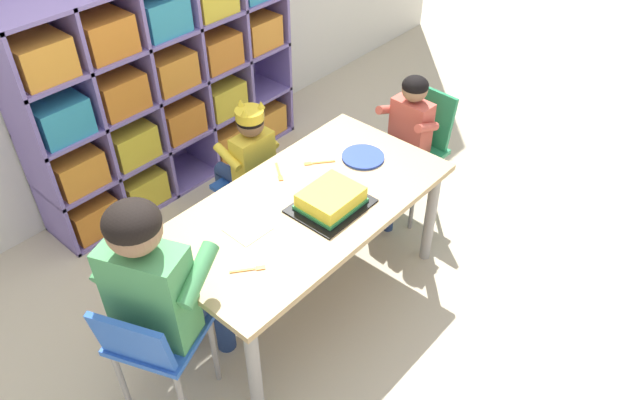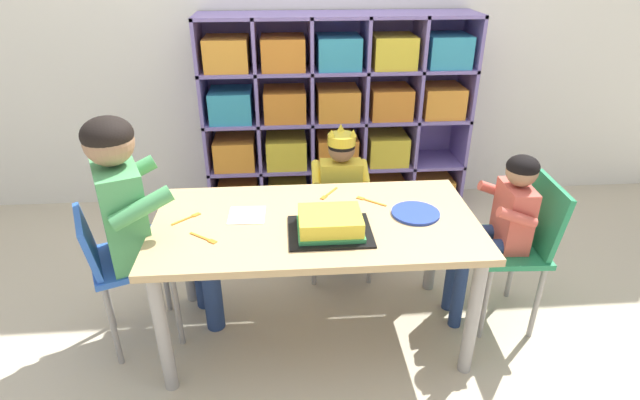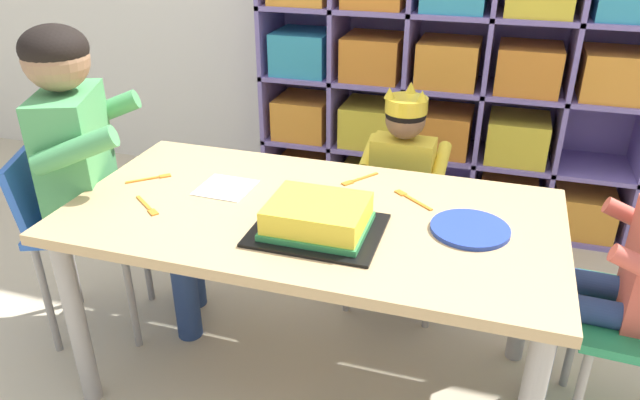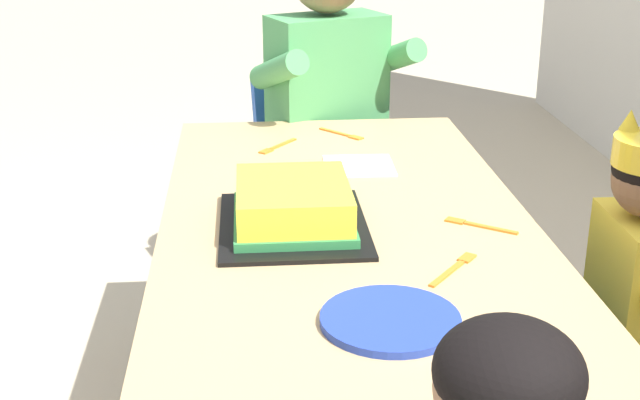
{
  "view_description": "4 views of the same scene",
  "coord_description": "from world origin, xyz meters",
  "views": [
    {
      "loc": [
        -1.47,
        -1.38,
        2.26
      ],
      "look_at": [
        0.03,
        -0.06,
        0.62
      ],
      "focal_mm": 34.05,
      "sensor_mm": 36.0,
      "label": 1
    },
    {
      "loc": [
        -0.12,
        -1.8,
        1.61
      ],
      "look_at": [
        0.02,
        -0.03,
        0.7
      ],
      "focal_mm": 28.14,
      "sensor_mm": 36.0,
      "label": 2
    },
    {
      "loc": [
        0.45,
        -1.37,
        1.36
      ],
      "look_at": [
        0.03,
        -0.02,
        0.64
      ],
      "focal_mm": 33.48,
      "sensor_mm": 36.0,
      "label": 3
    },
    {
      "loc": [
        1.51,
        -0.18,
        1.2
      ],
      "look_at": [
        0.04,
        -0.05,
        0.64
      ],
      "focal_mm": 49.01,
      "sensor_mm": 36.0,
      "label": 4
    }
  ],
  "objects": [
    {
      "name": "adult_helper_seated",
      "position": [
        -0.72,
        0.06,
        0.65
      ],
      "size": [
        0.49,
        0.47,
        1.04
      ],
      "rotation": [
        0.0,
        0.0,
        1.96
      ],
      "color": "#4C9E5B",
      "rests_on": "ground"
    },
    {
      "name": "activity_table",
      "position": [
        0.0,
        0.0,
        0.52
      ],
      "size": [
        1.34,
        0.69,
        0.59
      ],
      "color": "tan",
      "rests_on": "ground"
    },
    {
      "name": "paper_plate_stack",
      "position": [
        0.42,
        0.02,
        0.6
      ],
      "size": [
        0.2,
        0.2,
        0.01
      ],
      "primitive_type": "cylinder",
      "color": "#233DA3",
      "rests_on": "activity_table"
    },
    {
      "name": "birthday_cake_on_tray",
      "position": [
        0.05,
        -0.1,
        0.63
      ],
      "size": [
        0.33,
        0.27,
        0.08
      ],
      "color": "black",
      "rests_on": "activity_table"
    },
    {
      "name": "classroom_chair_adult_side",
      "position": [
        -0.82,
        0.02,
        0.42
      ],
      "size": [
        0.43,
        0.42,
        0.66
      ],
      "rotation": [
        0.0,
        0.0,
        1.96
      ],
      "color": "blue",
      "rests_on": "ground"
    },
    {
      "name": "fork_at_table_front_edge",
      "position": [
        -0.53,
        0.05,
        0.6
      ],
      "size": [
        0.11,
        0.1,
        0.0
      ],
      "rotation": [
        0.0,
        0.0,
        3.87
      ],
      "color": "orange",
      "rests_on": "activity_table"
    },
    {
      "name": "paper_napkin_square",
      "position": [
        -0.29,
        0.06,
        0.59
      ],
      "size": [
        0.16,
        0.16,
        0.0
      ],
      "primitive_type": "cube",
      "rotation": [
        0.0,
        0.0,
        -0.03
      ],
      "color": "white",
      "rests_on": "activity_table"
    },
    {
      "name": "fork_near_cake_tray",
      "position": [
        -0.44,
        -0.12,
        0.6
      ],
      "size": [
        0.12,
        0.09,
        0.0
      ],
      "rotation": [
        0.0,
        0.0,
        2.49
      ],
      "color": "orange",
      "rests_on": "activity_table"
    },
    {
      "name": "classroom_chair_blue",
      "position": [
        0.16,
        0.44,
        0.35
      ],
      "size": [
        0.36,
        0.36,
        0.58
      ],
      "rotation": [
        0.0,
        0.0,
        3.11
      ],
      "color": "#1E4CA8",
      "rests_on": "ground"
    },
    {
      "name": "fork_by_napkin",
      "position": [
        0.25,
        0.15,
        0.6
      ],
      "size": [
        0.12,
        0.1,
        0.0
      ],
      "rotation": [
        0.0,
        0.0,
        5.6
      ],
      "color": "orange",
      "rests_on": "activity_table"
    },
    {
      "name": "fork_near_child_seat",
      "position": [
        0.07,
        0.23,
        0.6
      ],
      "size": [
        0.09,
        0.12,
        0.0
      ],
      "rotation": [
        0.0,
        0.0,
        0.95
      ],
      "color": "orange",
      "rests_on": "activity_table"
    }
  ]
}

